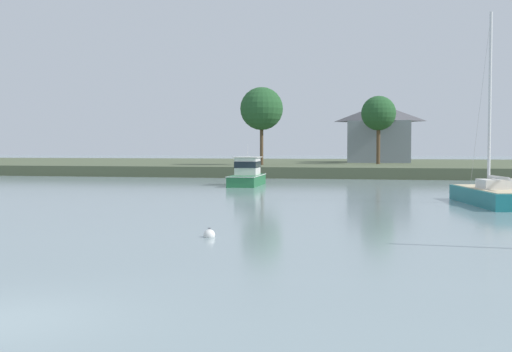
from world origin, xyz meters
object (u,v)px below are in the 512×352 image
Objects in this scene: sailboat_teal at (492,200)px; cruiser_green at (248,178)px; dinghy_orange at (508,183)px; mooring_buoy_white at (209,235)px.

cruiser_green is at bearing 137.48° from sailboat_teal.
dinghy_orange is 8.21× the size of mooring_buoy_white.
sailboat_teal is (-4.22, -21.68, 0.09)m from dinghy_orange.
cruiser_green is at bearing -168.24° from dinghy_orange.
dinghy_orange is 41.96m from mooring_buoy_white.
mooring_buoy_white is (-16.53, -38.56, -0.10)m from dinghy_orange.
mooring_buoy_white is at bearing -79.66° from cruiser_green.
cruiser_green is 34.40m from mooring_buoy_white.
cruiser_green reaches higher than dinghy_orange.
mooring_buoy_white is at bearing -126.12° from sailboat_teal.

